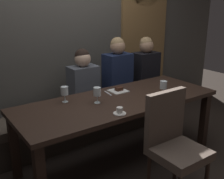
% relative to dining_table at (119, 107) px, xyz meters
% --- Properties ---
extents(ground, '(9.00, 9.00, 0.00)m').
position_rel_dining_table_xyz_m(ground, '(0.00, 0.00, -0.65)').
color(ground, black).
extents(back_wall_tiled, '(6.00, 0.12, 3.00)m').
position_rel_dining_table_xyz_m(back_wall_tiled, '(0.00, 1.22, 0.85)').
color(back_wall_tiled, '#4C4944').
rests_on(back_wall_tiled, ground).
extents(arched_door, '(0.90, 0.05, 2.55)m').
position_rel_dining_table_xyz_m(arched_door, '(1.35, 1.15, 0.71)').
color(arched_door, olive).
rests_on(arched_door, ground).
extents(dining_table, '(2.20, 0.84, 0.74)m').
position_rel_dining_table_xyz_m(dining_table, '(0.00, 0.00, 0.00)').
color(dining_table, black).
rests_on(dining_table, ground).
extents(banquette_bench, '(2.50, 0.44, 0.45)m').
position_rel_dining_table_xyz_m(banquette_bench, '(0.00, 0.70, -0.42)').
color(banquette_bench, '#312A23').
rests_on(banquette_bench, ground).
extents(chair_near_side, '(0.44, 0.44, 0.98)m').
position_rel_dining_table_xyz_m(chair_near_side, '(0.07, -0.72, -0.09)').
color(chair_near_side, '#302119').
rests_on(chair_near_side, ground).
extents(diner_redhead, '(0.36, 0.24, 0.73)m').
position_rel_dining_table_xyz_m(diner_redhead, '(-0.01, 0.73, 0.14)').
color(diner_redhead, '#4C515B').
rests_on(diner_redhead, banquette_bench).
extents(diner_bearded, '(0.36, 0.24, 0.84)m').
position_rel_dining_table_xyz_m(diner_bearded, '(0.49, 0.69, 0.19)').
color(diner_bearded, '#192342').
rests_on(diner_bearded, banquette_bench).
extents(diner_far_end, '(0.36, 0.24, 0.80)m').
position_rel_dining_table_xyz_m(diner_far_end, '(1.00, 0.69, 0.18)').
color(diner_far_end, black).
rests_on(diner_far_end, banquette_bench).
extents(wine_glass_near_right, '(0.08, 0.08, 0.16)m').
position_rel_dining_table_xyz_m(wine_glass_near_right, '(0.47, -0.18, 0.20)').
color(wine_glass_near_right, silver).
rests_on(wine_glass_near_right, dining_table).
extents(wine_glass_far_right, '(0.08, 0.08, 0.16)m').
position_rel_dining_table_xyz_m(wine_glass_far_right, '(-0.50, 0.25, 0.20)').
color(wine_glass_far_right, silver).
rests_on(wine_glass_far_right, dining_table).
extents(wine_glass_end_right, '(0.08, 0.08, 0.16)m').
position_rel_dining_table_xyz_m(wine_glass_end_right, '(-0.24, 0.04, 0.20)').
color(wine_glass_end_right, silver).
rests_on(wine_glass_end_right, dining_table).
extents(espresso_cup, '(0.12, 0.12, 0.06)m').
position_rel_dining_table_xyz_m(espresso_cup, '(-0.23, -0.32, 0.11)').
color(espresso_cup, white).
rests_on(espresso_cup, dining_table).
extents(dessert_plate, '(0.19, 0.19, 0.05)m').
position_rel_dining_table_xyz_m(dessert_plate, '(0.16, 0.21, 0.10)').
color(dessert_plate, white).
rests_on(dessert_plate, dining_table).
extents(fork_on_table, '(0.04, 0.17, 0.01)m').
position_rel_dining_table_xyz_m(fork_on_table, '(0.01, 0.22, 0.09)').
color(fork_on_table, silver).
rests_on(fork_on_table, dining_table).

